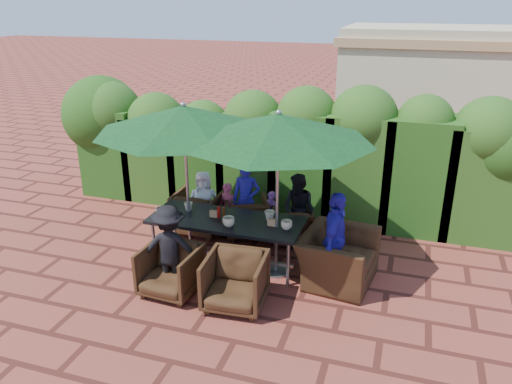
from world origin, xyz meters
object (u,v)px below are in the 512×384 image
(chair_end_right, at_px, (338,250))
(chair_near_left, at_px, (170,268))
(umbrella_right, at_px, (278,128))
(chair_far_mid, at_px, (246,215))
(dining_table, at_px, (226,223))
(chair_far_right, at_px, (292,223))
(chair_near_right, at_px, (235,279))
(umbrella_left, at_px, (184,119))
(chair_far_left, at_px, (199,210))

(chair_end_right, bearing_deg, chair_near_left, 123.02)
(umbrella_right, relative_size, chair_far_mid, 3.62)
(dining_table, distance_m, chair_far_right, 1.33)
(chair_near_left, relative_size, chair_end_right, 0.68)
(chair_far_mid, xyz_separation_m, chair_near_right, (0.56, -2.09, 0.03))
(chair_far_mid, xyz_separation_m, chair_near_left, (-0.40, -2.06, 0.01))
(chair_near_left, height_order, chair_end_right, chair_end_right)
(dining_table, relative_size, umbrella_left, 0.88)
(dining_table, height_order, umbrella_left, umbrella_left)
(chair_far_left, height_order, chair_near_left, chair_far_left)
(dining_table, distance_m, chair_end_right, 1.70)
(chair_near_left, xyz_separation_m, chair_near_right, (0.96, -0.03, 0.02))
(umbrella_right, xyz_separation_m, chair_far_right, (-0.02, 1.05, -1.87))
(umbrella_left, distance_m, chair_near_right, 2.42)
(chair_end_right, bearing_deg, dining_table, 98.13)
(umbrella_left, height_order, umbrella_right, same)
(chair_far_right, distance_m, chair_near_left, 2.37)
(umbrella_left, distance_m, chair_far_left, 2.01)
(dining_table, height_order, chair_near_left, chair_near_left)
(umbrella_right, bearing_deg, chair_near_right, -105.47)
(umbrella_right, xyz_separation_m, chair_far_mid, (-0.84, 1.08, -1.85))
(chair_far_mid, xyz_separation_m, chair_end_right, (1.74, -1.04, 0.12))
(chair_far_left, height_order, chair_far_mid, chair_far_left)
(chair_far_right, relative_size, chair_end_right, 0.61)
(dining_table, distance_m, chair_far_mid, 1.10)
(chair_far_right, bearing_deg, umbrella_right, 72.33)
(chair_near_right, bearing_deg, chair_far_left, 121.25)
(chair_end_right, bearing_deg, chair_near_right, 139.17)
(chair_near_left, bearing_deg, umbrella_right, 42.04)
(umbrella_right, bearing_deg, chair_near_left, -141.59)
(chair_far_left, bearing_deg, umbrella_right, 149.71)
(chair_far_left, bearing_deg, dining_table, 132.77)
(dining_table, xyz_separation_m, chair_end_right, (1.69, 0.02, -0.18))
(dining_table, xyz_separation_m, umbrella_right, (0.79, -0.02, 1.54))
(umbrella_right, bearing_deg, chair_far_right, 91.25)
(chair_far_right, bearing_deg, chair_near_right, 63.99)
(chair_end_right, bearing_deg, umbrella_left, 96.12)
(chair_far_right, bearing_deg, umbrella_left, 15.00)
(chair_near_right, distance_m, chair_end_right, 1.59)
(chair_near_left, relative_size, chair_near_right, 0.95)
(chair_far_mid, bearing_deg, chair_far_right, 153.82)
(dining_table, xyz_separation_m, chair_far_mid, (-0.04, 1.06, -0.31))
(umbrella_right, bearing_deg, chair_far_left, 150.47)
(dining_table, height_order, chair_far_mid, dining_table)
(chair_far_mid, distance_m, chair_near_right, 2.16)
(chair_far_mid, bearing_deg, umbrella_left, 33.92)
(umbrella_right, bearing_deg, umbrella_left, 176.16)
(chair_far_mid, height_order, chair_near_left, chair_near_left)
(dining_table, bearing_deg, chair_far_left, 133.52)
(chair_far_left, relative_size, chair_near_left, 1.07)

